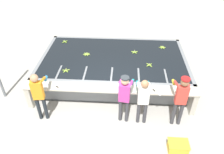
# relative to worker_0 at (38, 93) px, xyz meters

# --- Properties ---
(ground_plane) EXTENTS (80.00, 80.00, 0.00)m
(ground_plane) POSITION_rel_worker_0_xyz_m (2.07, 0.33, -1.03)
(ground_plane) COLOR #A3A099
(ground_plane) RESTS_ON ground
(wash_tank) EXTENTS (5.49, 3.24, 0.87)m
(wash_tank) POSITION_rel_worker_0_xyz_m (2.07, 2.39, -0.60)
(wash_tank) COLOR gray
(wash_tank) RESTS_ON ground
(work_ledge) EXTENTS (5.49, 0.45, 0.87)m
(work_ledge) POSITION_rel_worker_0_xyz_m (2.07, 0.56, -0.38)
(work_ledge) COLOR #B7B2A3
(work_ledge) RESTS_ON ground
(worker_0) EXTENTS (0.46, 0.73, 1.70)m
(worker_0) POSITION_rel_worker_0_xyz_m (0.00, 0.00, 0.00)
(worker_0) COLOR #1E2328
(worker_0) RESTS_ON ground
(worker_1) EXTENTS (0.47, 0.74, 1.68)m
(worker_1) POSITION_rel_worker_0_xyz_m (2.52, 0.07, -0.00)
(worker_1) COLOR #38383D
(worker_1) RESTS_ON ground
(worker_2) EXTENTS (0.41, 0.71, 1.62)m
(worker_2) POSITION_rel_worker_0_xyz_m (3.06, 0.04, -0.06)
(worker_2) COLOR #38383D
(worker_2) RESTS_ON ground
(worker_3) EXTENTS (0.40, 0.72, 1.75)m
(worker_3) POSITION_rel_worker_0_xyz_m (4.12, 0.04, 0.04)
(worker_3) COLOR #38383D
(worker_3) RESTS_ON ground
(banana_bunch_floating_0) EXTENTS (0.23, 0.23, 0.08)m
(banana_bunch_floating_0) POSITION_rel_worker_0_xyz_m (-0.07, 3.49, -0.14)
(banana_bunch_floating_0) COLOR #8CB738
(banana_bunch_floating_0) RESTS_ON wash_tank
(banana_bunch_floating_1) EXTENTS (0.28, 0.26, 0.08)m
(banana_bunch_floating_1) POSITION_rel_worker_0_xyz_m (2.87, 2.80, -0.14)
(banana_bunch_floating_1) COLOR #9EC642
(banana_bunch_floating_1) RESTS_ON wash_tank
(banana_bunch_floating_2) EXTENTS (0.28, 0.26, 0.08)m
(banana_bunch_floating_2) POSITION_rel_worker_0_xyz_m (4.01, 3.25, -0.14)
(banana_bunch_floating_2) COLOR #9EC642
(banana_bunch_floating_2) RESTS_ON wash_tank
(banana_bunch_floating_3) EXTENTS (0.23, 0.23, 0.08)m
(banana_bunch_floating_3) POSITION_rel_worker_0_xyz_m (3.38, 1.91, -0.14)
(banana_bunch_floating_3) COLOR #9EC642
(banana_bunch_floating_3) RESTS_ON wash_tank
(banana_bunch_floating_4) EXTENTS (0.28, 0.27, 0.08)m
(banana_bunch_floating_4) POSITION_rel_worker_0_xyz_m (1.02, 2.52, -0.14)
(banana_bunch_floating_4) COLOR #9EC642
(banana_bunch_floating_4) RESTS_ON wash_tank
(banana_bunch_floating_5) EXTENTS (0.27, 0.27, 0.08)m
(banana_bunch_floating_5) POSITION_rel_worker_0_xyz_m (0.47, 1.38, -0.14)
(banana_bunch_floating_5) COLOR #93BC3D
(banana_bunch_floating_5) RESTS_ON wash_tank
(knife_0) EXTENTS (0.31, 0.21, 0.02)m
(knife_0) POSITION_rel_worker_0_xyz_m (0.47, 0.44, -0.15)
(knife_0) COLOR silver
(knife_0) RESTS_ON work_ledge
(knife_1) EXTENTS (0.22, 0.30, 0.02)m
(knife_1) POSITION_rel_worker_0_xyz_m (3.47, 0.44, -0.15)
(knife_1) COLOR silver
(knife_1) RESTS_ON work_ledge
(crate) EXTENTS (0.55, 0.39, 0.32)m
(crate) POSITION_rel_worker_0_xyz_m (4.02, -0.99, -0.86)
(crate) COLOR gold
(crate) RESTS_ON ground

